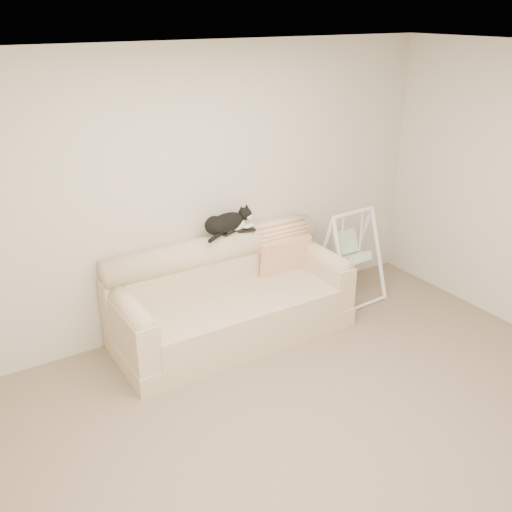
{
  "coord_description": "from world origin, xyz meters",
  "views": [
    {
      "loc": [
        -2.19,
        -2.51,
        2.85
      ],
      "look_at": [
        0.16,
        1.27,
        0.9
      ],
      "focal_mm": 40.0,
      "sensor_mm": 36.0,
      "label": 1
    }
  ],
  "objects_px": {
    "sofa": "(229,299)",
    "remote_b": "(247,230)",
    "tuxedo_cat": "(227,223)",
    "baby_swing": "(350,254)",
    "remote_a": "(230,232)"
  },
  "relations": [
    {
      "from": "remote_a",
      "to": "tuxedo_cat",
      "type": "bearing_deg",
      "value": 179.67
    },
    {
      "from": "sofa",
      "to": "remote_b",
      "type": "relative_size",
      "value": 12.46
    },
    {
      "from": "remote_b",
      "to": "tuxedo_cat",
      "type": "height_order",
      "value": "tuxedo_cat"
    },
    {
      "from": "sofa",
      "to": "baby_swing",
      "type": "xyz_separation_m",
      "value": [
        1.45,
        -0.01,
        0.13
      ]
    },
    {
      "from": "remote_a",
      "to": "remote_b",
      "type": "relative_size",
      "value": 1.05
    },
    {
      "from": "sofa",
      "to": "tuxedo_cat",
      "type": "height_order",
      "value": "tuxedo_cat"
    },
    {
      "from": "tuxedo_cat",
      "to": "baby_swing",
      "type": "distance_m",
      "value": 1.44
    },
    {
      "from": "sofa",
      "to": "remote_b",
      "type": "xyz_separation_m",
      "value": [
        0.32,
        0.2,
        0.56
      ]
    },
    {
      "from": "remote_a",
      "to": "sofa",
      "type": "bearing_deg",
      "value": -124.38
    },
    {
      "from": "remote_b",
      "to": "remote_a",
      "type": "bearing_deg",
      "value": 166.55
    },
    {
      "from": "remote_b",
      "to": "baby_swing",
      "type": "height_order",
      "value": "baby_swing"
    },
    {
      "from": "remote_a",
      "to": "tuxedo_cat",
      "type": "height_order",
      "value": "tuxedo_cat"
    },
    {
      "from": "baby_swing",
      "to": "remote_a",
      "type": "bearing_deg",
      "value": 169.26
    },
    {
      "from": "tuxedo_cat",
      "to": "sofa",
      "type": "bearing_deg",
      "value": -119.1
    },
    {
      "from": "remote_b",
      "to": "tuxedo_cat",
      "type": "distance_m",
      "value": 0.22
    }
  ]
}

